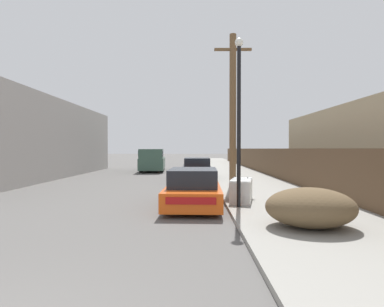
{
  "coord_description": "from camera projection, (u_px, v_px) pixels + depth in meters",
  "views": [
    {
      "loc": [
        2.18,
        -1.81,
        1.93
      ],
      "look_at": [
        2.06,
        10.52,
        1.72
      ],
      "focal_mm": 28.0,
      "sensor_mm": 36.0,
      "label": 1
    }
  ],
  "objects": [
    {
      "name": "sidewalk_curb",
      "position": [
        232.0,
        171.0,
        25.31
      ],
      "size": [
        4.2,
        63.0,
        0.12
      ],
      "primitive_type": "cube",
      "color": "gray",
      "rests_on": "ground"
    },
    {
      "name": "discarded_fridge",
      "position": [
        241.0,
        190.0,
        10.3
      ],
      "size": [
        1.01,
        1.67,
        0.78
      ],
      "rotation": [
        0.0,
        0.0,
        -0.23
      ],
      "color": "silver",
      "rests_on": "sidewalk_curb"
    },
    {
      "name": "parked_sports_car_red",
      "position": [
        194.0,
        189.0,
        10.08
      ],
      "size": [
        1.89,
        4.34,
        1.27
      ],
      "rotation": [
        0.0,
        0.0,
        -0.03
      ],
      "color": "#E05114",
      "rests_on": "ground"
    },
    {
      "name": "car_parked_mid",
      "position": [
        197.0,
        169.0,
        18.68
      ],
      "size": [
        1.81,
        4.51,
        1.36
      ],
      "rotation": [
        0.0,
        0.0,
        0.01
      ],
      "color": "black",
      "rests_on": "ground"
    },
    {
      "name": "pickup_truck",
      "position": [
        152.0,
        160.0,
        25.35
      ],
      "size": [
        2.39,
        5.88,
        1.89
      ],
      "rotation": [
        0.0,
        0.0,
        3.21
      ],
      "color": "#385647",
      "rests_on": "ground"
    },
    {
      "name": "utility_pole",
      "position": [
        233.0,
        108.0,
        14.51
      ],
      "size": [
        1.8,
        0.33,
        7.34
      ],
      "color": "brown",
      "rests_on": "sidewalk_curb"
    },
    {
      "name": "street_lamp",
      "position": [
        239.0,
        110.0,
        9.2
      ],
      "size": [
        0.26,
        0.26,
        5.2
      ],
      "color": "black",
      "rests_on": "sidewalk_curb"
    },
    {
      "name": "brush_pile",
      "position": [
        310.0,
        207.0,
        6.88
      ],
      "size": [
        2.05,
        1.68,
        0.91
      ],
      "color": "brown",
      "rests_on": "sidewalk_curb"
    },
    {
      "name": "wooden_fence",
      "position": [
        260.0,
        160.0,
        23.08
      ],
      "size": [
        0.08,
        45.38,
        1.81
      ],
      "primitive_type": "cube",
      "color": "brown",
      "rests_on": "sidewalk_curb"
    },
    {
      "name": "building_left_block",
      "position": [
        7.0,
        139.0,
        19.12
      ],
      "size": [
        7.0,
        20.2,
        5.09
      ],
      "primitive_type": "cube",
      "color": "gray",
      "rests_on": "ground"
    }
  ]
}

